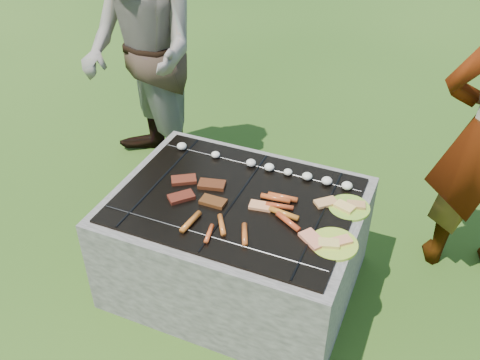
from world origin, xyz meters
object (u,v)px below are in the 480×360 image
(bystander, at_px, (140,54))
(plate_near, at_px, (334,244))
(plate_far, at_px, (349,207))
(fire_pit, at_px, (236,245))

(bystander, bearing_deg, plate_near, 6.18)
(plate_near, relative_size, bystander, 0.15)
(plate_far, relative_size, bystander, 0.15)
(fire_pit, distance_m, bystander, 1.45)
(fire_pit, height_order, bystander, bystander)
(fire_pit, xyz_separation_m, plate_far, (0.56, 0.17, 0.33))
(plate_far, height_order, plate_near, same)
(plate_far, distance_m, plate_near, 0.30)
(fire_pit, height_order, plate_far, plate_far)
(plate_near, xyz_separation_m, bystander, (-1.59, 0.91, 0.33))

